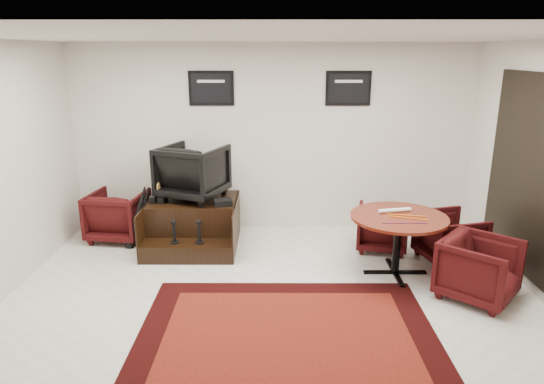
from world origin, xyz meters
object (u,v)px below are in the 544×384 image
at_px(meeting_table, 398,223).
at_px(shine_chair, 193,169).
at_px(armchair_side, 118,213).
at_px(table_chair_window, 451,235).
at_px(table_chair_back, 382,226).
at_px(shine_podium, 194,224).
at_px(table_chair_corner, 480,266).

bearing_deg(meeting_table, shine_chair, 157.23).
xyz_separation_m(armchair_side, table_chair_window, (4.59, -0.79, -0.03)).
bearing_deg(table_chair_window, table_chair_back, 48.08).
relative_size(table_chair_back, table_chair_window, 0.94).
distance_m(shine_chair, table_chair_back, 2.77).
bearing_deg(armchair_side, shine_podium, 177.94).
height_order(table_chair_window, table_chair_corner, table_chair_corner).
bearing_deg(meeting_table, table_chair_corner, -38.93).
relative_size(armchair_side, table_chair_corner, 1.02).
distance_m(shine_podium, table_chair_corner, 3.78).
bearing_deg(table_chair_back, table_chair_window, 164.95).
xyz_separation_m(table_chair_window, table_chair_corner, (-0.03, -1.00, 0.02)).
bearing_deg(shine_podium, armchair_side, 170.27).
xyz_separation_m(meeting_table, table_chair_back, (-0.01, 0.80, -0.33)).
bearing_deg(shine_podium, table_chair_corner, -25.02).
relative_size(shine_podium, shine_chair, 1.51).
height_order(armchair_side, table_chair_corner, armchair_side).
bearing_deg(shine_podium, shine_chair, 90.00).
relative_size(shine_chair, table_chair_back, 1.25).
bearing_deg(table_chair_corner, armchair_side, 109.75).
height_order(shine_podium, table_chair_corner, table_chair_corner).
relative_size(armchair_side, table_chair_window, 1.09).
relative_size(shine_chair, table_chair_window, 1.17).
bearing_deg(table_chair_window, shine_chair, 63.39).
relative_size(meeting_table, table_chair_corner, 1.51).
distance_m(armchair_side, table_chair_corner, 4.90).
height_order(shine_chair, table_chair_window, shine_chair).
bearing_deg(shine_chair, meeting_table, 178.93).
bearing_deg(table_chair_window, shine_podium, 65.56).
distance_m(shine_podium, table_chair_back, 2.66).
xyz_separation_m(shine_podium, shine_chair, (0.00, 0.14, 0.77)).
distance_m(armchair_side, meeting_table, 3.98).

